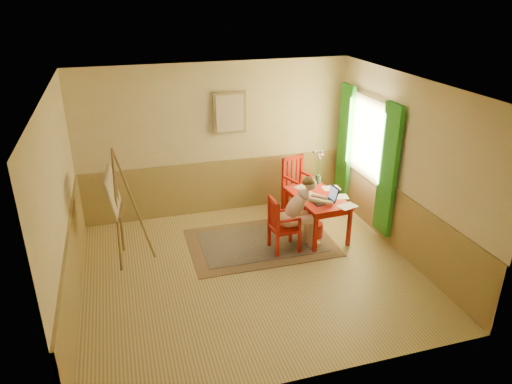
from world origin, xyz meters
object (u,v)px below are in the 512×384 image
object	(u,v)px
chair_left	(282,225)
chair_back	(298,185)
table	(317,201)
laptop	(326,199)
figure	(300,210)
easel	(115,196)

from	to	relation	value
chair_left	chair_back	distance (m)	1.53
chair_back	table	bearing A→B (deg)	-90.86
chair_left	laptop	bearing A→B (deg)	8.51
chair_back	laptop	bearing A→B (deg)	-88.25
figure	easel	distance (m)	2.87
table	laptop	size ratio (longest dim) A/B	2.94
table	chair_back	bearing A→B (deg)	89.14
chair_left	laptop	size ratio (longest dim) A/B	2.19
chair_back	easel	distance (m)	3.44
chair_left	chair_back	bearing A→B (deg)	59.50
table	chair_back	xyz separation A→B (m)	(0.01, 0.96, -0.10)
figure	chair_left	bearing A→B (deg)	-176.85
easel	laptop	bearing A→B (deg)	-5.32
chair_left	laptop	xyz separation A→B (m)	(0.81, 0.12, 0.30)
laptop	easel	bearing A→B (deg)	174.68
table	laptop	bearing A→B (deg)	-77.91
laptop	easel	size ratio (longest dim) A/B	0.23
chair_back	laptop	distance (m)	1.22
chair_back	figure	xyz separation A→B (m)	(-0.46, -1.30, 0.15)
easel	chair_back	bearing A→B (deg)	15.16
chair_left	easel	bearing A→B (deg)	170.24
chair_back	laptop	size ratio (longest dim) A/B	2.49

